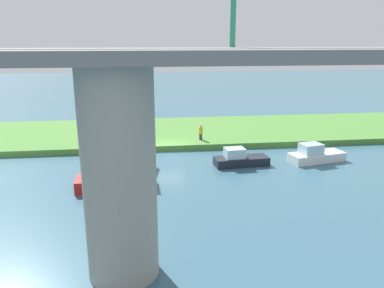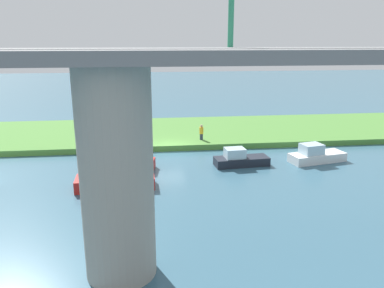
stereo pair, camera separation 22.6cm
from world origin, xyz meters
name	(u,v)px [view 1 (the left image)]	position (x,y,z in m)	size (l,w,h in m)	color
ground_plane	(169,152)	(0.00, 0.00, 0.00)	(160.00, 160.00, 0.00)	#386075
grassy_bank	(165,132)	(0.00, -6.00, 0.25)	(80.00, 12.00, 0.50)	#4C8438
bridge_pylon	(119,176)	(3.07, 17.38, 4.28)	(2.87, 2.87, 8.57)	#9E998E
bridge_span	(113,49)	(3.07, 17.37, 9.06)	(67.51, 4.30, 3.25)	slate
person_on_bank	(201,132)	(-3.02, -1.79, 1.20)	(0.39, 0.39, 1.39)	#2D334C
mooring_post	(127,140)	(3.55, -0.57, 1.02)	(0.20, 0.20, 1.03)	brown
motorboat_red	(113,179)	(4.17, 7.86, 0.60)	(5.09, 1.96, 1.68)	red
houseboat_blue	(118,162)	(4.02, 4.30, 0.58)	(5.13, 2.51, 1.64)	red
pontoon_yellow	(240,159)	(-5.12, 4.34, 0.49)	(4.24, 1.79, 1.38)	#1E232D
motorboat_white	(315,155)	(-11.27, 4.17, 0.53)	(4.69, 2.48, 1.49)	white
marker_buoy	(106,240)	(4.00, 15.03, 0.25)	(0.50, 0.50, 0.50)	orange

